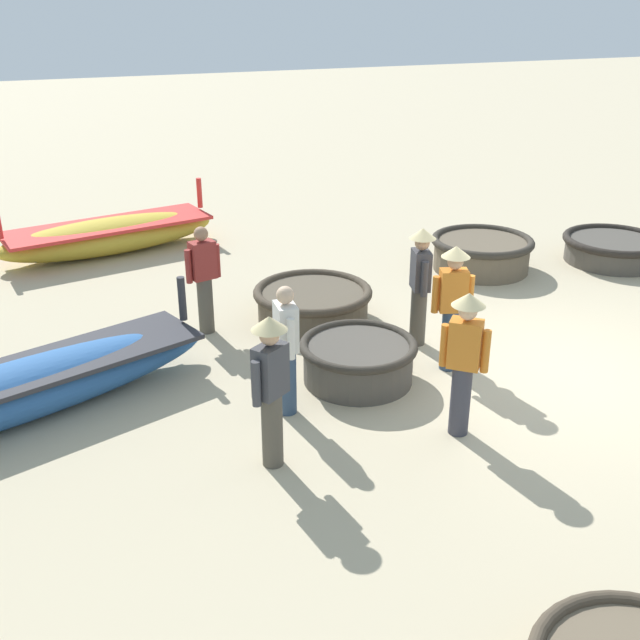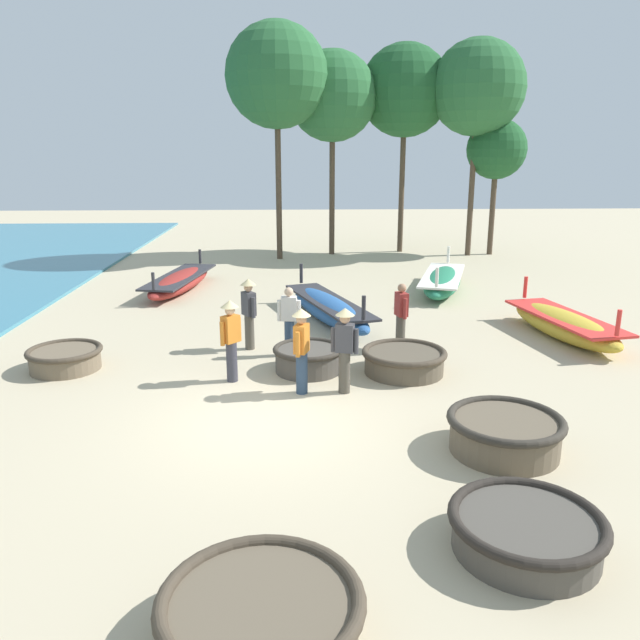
{
  "view_description": "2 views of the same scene",
  "coord_description": "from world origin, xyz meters",
  "px_view_note": "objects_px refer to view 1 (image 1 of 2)",
  "views": [
    {
      "loc": [
        -6.79,
        6.08,
        4.5
      ],
      "look_at": [
        1.04,
        2.86,
        0.79
      ],
      "focal_mm": 42.0,
      "sensor_mm": 36.0,
      "label": 1
    },
    {
      "loc": [
        0.51,
        -9.92,
        4.48
      ],
      "look_at": [
        1.04,
        3.12,
        0.93
      ],
      "focal_mm": 35.0,
      "sensor_mm": 36.0,
      "label": 2
    }
  ],
  "objects_px": {
    "coracle_nearest": "(313,302)",
    "fisherman_standing_left": "(271,382)",
    "fisherman_standing_right": "(286,347)",
    "long_boat_ochre_hull": "(109,235)",
    "long_boat_red_hull": "(9,393)",
    "coracle_front_right": "(482,252)",
    "fisherman_hauling": "(452,300)",
    "fisherman_crouching": "(464,355)",
    "fisherman_by_coracle": "(420,279)",
    "coracle_front_left": "(358,359)",
    "coracle_far_left": "(613,248)",
    "fisherman_with_hat": "(204,277)"
  },
  "relations": [
    {
      "from": "fisherman_with_hat",
      "to": "fisherman_by_coracle",
      "type": "distance_m",
      "value": 3.01
    },
    {
      "from": "coracle_nearest",
      "to": "long_boat_ochre_hull",
      "type": "height_order",
      "value": "long_boat_ochre_hull"
    },
    {
      "from": "coracle_far_left",
      "to": "fisherman_by_coracle",
      "type": "relative_size",
      "value": 1.08
    },
    {
      "from": "fisherman_standing_left",
      "to": "coracle_nearest",
      "type": "bearing_deg",
      "value": -28.14
    },
    {
      "from": "coracle_far_left",
      "to": "fisherman_with_hat",
      "type": "xyz_separation_m",
      "value": [
        -0.2,
        7.59,
        0.58
      ]
    },
    {
      "from": "fisherman_by_coracle",
      "to": "fisherman_crouching",
      "type": "bearing_deg",
      "value": 162.25
    },
    {
      "from": "fisherman_standing_right",
      "to": "fisherman_with_hat",
      "type": "distance_m",
      "value": 2.59
    },
    {
      "from": "fisherman_crouching",
      "to": "fisherman_by_coracle",
      "type": "bearing_deg",
      "value": -17.75
    },
    {
      "from": "long_boat_ochre_hull",
      "to": "long_boat_red_hull",
      "type": "bearing_deg",
      "value": 161.74
    },
    {
      "from": "coracle_front_left",
      "to": "coracle_front_right",
      "type": "height_order",
      "value": "coracle_front_right"
    },
    {
      "from": "coracle_front_right",
      "to": "fisherman_hauling",
      "type": "bearing_deg",
      "value": 140.51
    },
    {
      "from": "coracle_nearest",
      "to": "coracle_front_right",
      "type": "bearing_deg",
      "value": -75.28
    },
    {
      "from": "fisherman_standing_left",
      "to": "fisherman_standing_right",
      "type": "distance_m",
      "value": 1.06
    },
    {
      "from": "coracle_far_left",
      "to": "fisherman_with_hat",
      "type": "bearing_deg",
      "value": 91.51
    },
    {
      "from": "long_boat_ochre_hull",
      "to": "fisherman_by_coracle",
      "type": "bearing_deg",
      "value": -149.32
    },
    {
      "from": "coracle_front_left",
      "to": "fisherman_standing_right",
      "type": "height_order",
      "value": "fisherman_standing_right"
    },
    {
      "from": "coracle_far_left",
      "to": "long_boat_red_hull",
      "type": "bearing_deg",
      "value": 99.55
    },
    {
      "from": "fisherman_with_hat",
      "to": "long_boat_ochre_hull",
      "type": "bearing_deg",
      "value": 10.52
    },
    {
      "from": "coracle_nearest",
      "to": "long_boat_red_hull",
      "type": "height_order",
      "value": "long_boat_red_hull"
    },
    {
      "from": "coracle_far_left",
      "to": "fisherman_standing_right",
      "type": "bearing_deg",
      "value": 110.8
    },
    {
      "from": "fisherman_crouching",
      "to": "long_boat_ochre_hull",
      "type": "bearing_deg",
      "value": 18.73
    },
    {
      "from": "coracle_front_left",
      "to": "long_boat_ochre_hull",
      "type": "xyz_separation_m",
      "value": [
        6.37,
        2.17,
        0.05
      ]
    },
    {
      "from": "fisherman_hauling",
      "to": "fisherman_by_coracle",
      "type": "distance_m",
      "value": 0.81
    },
    {
      "from": "long_boat_red_hull",
      "to": "long_boat_ochre_hull",
      "type": "relative_size",
      "value": 1.19
    },
    {
      "from": "coracle_nearest",
      "to": "fisherman_standing_right",
      "type": "relative_size",
      "value": 1.13
    },
    {
      "from": "long_boat_red_hull",
      "to": "fisherman_hauling",
      "type": "relative_size",
      "value": 3.02
    },
    {
      "from": "coracle_far_left",
      "to": "fisherman_hauling",
      "type": "xyz_separation_m",
      "value": [
        -2.52,
        4.98,
        0.7
      ]
    },
    {
      "from": "coracle_front_right",
      "to": "coracle_nearest",
      "type": "bearing_deg",
      "value": 104.72
    },
    {
      "from": "fisherman_crouching",
      "to": "fisherman_with_hat",
      "type": "height_order",
      "value": "fisherman_crouching"
    },
    {
      "from": "coracle_front_left",
      "to": "fisherman_standing_right",
      "type": "relative_size",
      "value": 0.94
    },
    {
      "from": "coracle_front_right",
      "to": "fisherman_standing_right",
      "type": "xyz_separation_m",
      "value": [
        -3.33,
        4.85,
        0.51
      ]
    },
    {
      "from": "fisherman_standing_right",
      "to": "fisherman_standing_left",
      "type": "bearing_deg",
      "value": 151.82
    },
    {
      "from": "coracle_nearest",
      "to": "coracle_front_left",
      "type": "relative_size",
      "value": 1.2
    },
    {
      "from": "coracle_far_left",
      "to": "coracle_front_right",
      "type": "bearing_deg",
      "value": 77.19
    },
    {
      "from": "coracle_far_left",
      "to": "fisherman_standing_right",
      "type": "relative_size",
      "value": 1.15
    },
    {
      "from": "fisherman_by_coracle",
      "to": "long_boat_ochre_hull",
      "type": "bearing_deg",
      "value": 30.68
    },
    {
      "from": "fisherman_standing_left",
      "to": "fisherman_hauling",
      "type": "bearing_deg",
      "value": -67.22
    },
    {
      "from": "coracle_nearest",
      "to": "fisherman_standing_left",
      "type": "relative_size",
      "value": 1.06
    },
    {
      "from": "coracle_front_right",
      "to": "fisherman_hauling",
      "type": "relative_size",
      "value": 1.07
    },
    {
      "from": "coracle_front_right",
      "to": "fisherman_crouching",
      "type": "bearing_deg",
      "value": 144.01
    },
    {
      "from": "coracle_front_right",
      "to": "long_boat_red_hull",
      "type": "height_order",
      "value": "long_boat_red_hull"
    },
    {
      "from": "coracle_nearest",
      "to": "long_boat_red_hull",
      "type": "xyz_separation_m",
      "value": [
        -1.34,
        4.24,
        0.06
      ]
    },
    {
      "from": "fisherman_hauling",
      "to": "long_boat_ochre_hull",
      "type": "bearing_deg",
      "value": 27.47
    },
    {
      "from": "coracle_nearest",
      "to": "fisherman_with_hat",
      "type": "distance_m",
      "value": 1.68
    },
    {
      "from": "long_boat_red_hull",
      "to": "fisherman_crouching",
      "type": "height_order",
      "value": "fisherman_crouching"
    },
    {
      "from": "coracle_front_left",
      "to": "coracle_front_right",
      "type": "xyz_separation_m",
      "value": [
        2.93,
        -3.76,
        0.03
      ]
    },
    {
      "from": "fisherman_crouching",
      "to": "fisherman_standing_right",
      "type": "relative_size",
      "value": 1.06
    },
    {
      "from": "coracle_front_left",
      "to": "coracle_front_right",
      "type": "distance_m",
      "value": 4.76
    },
    {
      "from": "coracle_nearest",
      "to": "fisherman_standing_left",
      "type": "bearing_deg",
      "value": 151.86
    },
    {
      "from": "coracle_far_left",
      "to": "long_boat_ochre_hull",
      "type": "bearing_deg",
      "value": 64.46
    }
  ]
}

